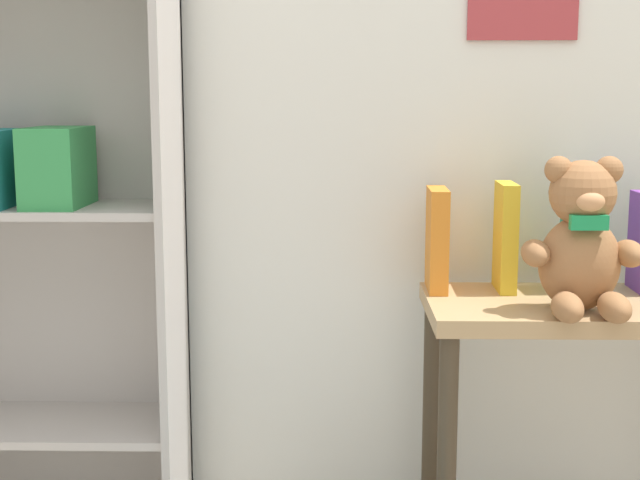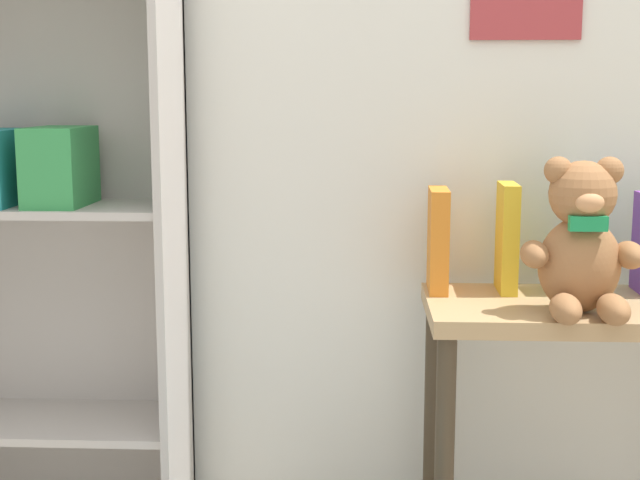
% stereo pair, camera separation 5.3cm
% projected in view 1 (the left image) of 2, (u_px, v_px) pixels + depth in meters
% --- Properties ---
extents(bookshelf_side, '(0.65, 0.29, 1.55)m').
position_uv_depth(bookshelf_side, '(31.00, 168.00, 1.99)').
color(bookshelf_side, '#BCB7B2').
rests_on(bookshelf_side, ground_plane).
extents(display_table, '(0.67, 0.36, 0.59)m').
position_uv_depth(display_table, '(582.00, 347.00, 1.92)').
color(display_table, tan).
rests_on(display_table, ground_plane).
extents(teddy_bear, '(0.24, 0.22, 0.32)m').
position_uv_depth(teddy_bear, '(582.00, 242.00, 1.79)').
color(teddy_bear, '#99663D').
rests_on(teddy_bear, display_table).
extents(book_standing_orange, '(0.04, 0.15, 0.23)m').
position_uv_depth(book_standing_orange, '(437.00, 239.00, 2.00)').
color(book_standing_orange, orange).
rests_on(book_standing_orange, display_table).
extents(book_standing_yellow, '(0.04, 0.13, 0.24)m').
position_uv_depth(book_standing_yellow, '(506.00, 237.00, 1.99)').
color(book_standing_yellow, gold).
rests_on(book_standing_yellow, display_table).
extents(book_standing_teal, '(0.04, 0.11, 0.26)m').
position_uv_depth(book_standing_teal, '(574.00, 233.00, 1.99)').
color(book_standing_teal, teal).
rests_on(book_standing_teal, display_table).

